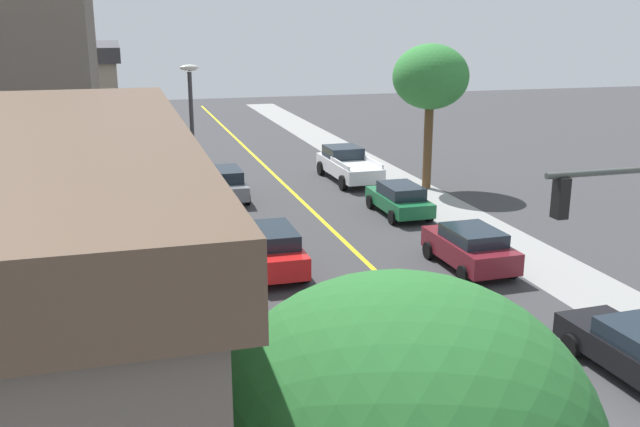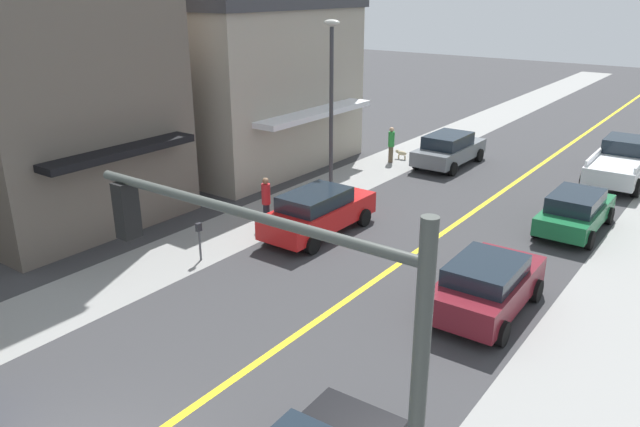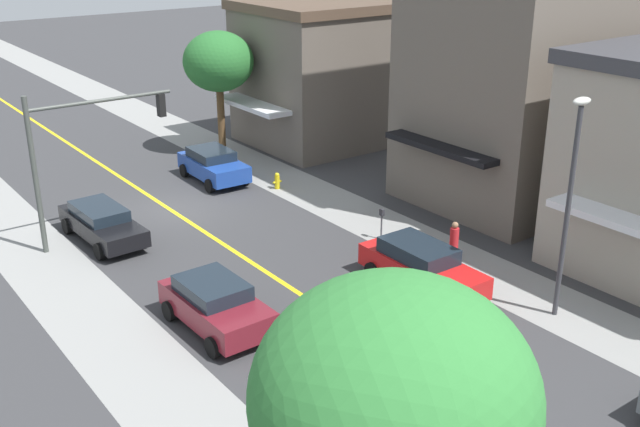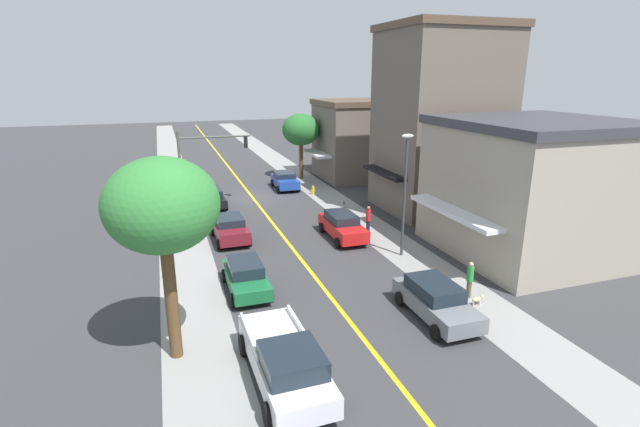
% 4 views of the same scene
% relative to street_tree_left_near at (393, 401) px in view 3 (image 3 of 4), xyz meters
% --- Properties ---
extents(ground_plane, '(140.00, 140.00, 0.00)m').
position_rel_street_tree_left_near_xyz_m(ground_plane, '(-7.08, -21.90, -5.78)').
color(ground_plane, '#38383A').
extents(sidewalk_left, '(2.94, 126.00, 0.01)m').
position_rel_street_tree_left_near_xyz_m(sidewalk_left, '(-13.25, -21.90, -5.78)').
color(sidewalk_left, gray).
rests_on(sidewalk_left, ground).
extents(sidewalk_right, '(2.94, 126.00, 0.01)m').
position_rel_street_tree_left_near_xyz_m(sidewalk_right, '(-0.91, -21.90, -5.78)').
color(sidewalk_right, gray).
rests_on(sidewalk_right, ground).
extents(road_centerline_stripe, '(0.20, 126.00, 0.00)m').
position_rel_street_tree_left_near_xyz_m(road_centerline_stripe, '(-7.08, -21.90, -5.78)').
color(road_centerline_stripe, yellow).
rests_on(road_centerline_stripe, ground).
extents(corner_shop_building, '(11.52, 7.41, 7.67)m').
position_rel_street_tree_left_near_xyz_m(corner_shop_building, '(-20.00, -26.89, -1.93)').
color(corner_shop_building, '#665B51').
rests_on(corner_shop_building, ground).
extents(tan_rowhouse, '(9.18, 7.61, 13.57)m').
position_rel_street_tree_left_near_xyz_m(tan_rowhouse, '(-20.01, -14.44, 1.02)').
color(tan_rowhouse, '#665B51').
rests_on(tan_rowhouse, ground).
extents(street_tree_left_near, '(3.91, 3.91, 7.51)m').
position_rel_street_tree_left_near_xyz_m(street_tree_left_near, '(0.00, 0.00, 0.00)').
color(street_tree_left_near, brown).
rests_on(street_tree_left_near, ground).
extents(street_tree_right_corner, '(3.65, 3.65, 6.42)m').
position_rel_street_tree_left_near_xyz_m(street_tree_right_corner, '(-13.20, -28.23, -0.95)').
color(street_tree_right_corner, brown).
rests_on(street_tree_right_corner, ground).
extents(fire_hydrant, '(0.44, 0.24, 0.78)m').
position_rel_street_tree_left_near_xyz_m(fire_hydrant, '(-12.30, -21.56, -5.39)').
color(fire_hydrant, yellow).
rests_on(fire_hydrant, ground).
extents(parking_meter, '(0.12, 0.18, 1.26)m').
position_rel_street_tree_left_near_xyz_m(parking_meter, '(-12.31, -14.20, -4.94)').
color(parking_meter, '#4C4C51').
rests_on(parking_meter, ground).
extents(traffic_light_mast, '(5.63, 0.32, 5.96)m').
position_rel_street_tree_left_near_xyz_m(traffic_light_mast, '(-3.16, -20.83, -1.77)').
color(traffic_light_mast, '#474C47').
rests_on(traffic_light_mast, ground).
extents(street_lamp, '(0.70, 0.36, 7.01)m').
position_rel_street_tree_left_near_xyz_m(street_lamp, '(-12.80, -6.35, -1.49)').
color(street_lamp, '#38383D').
rests_on(street_lamp, ground).
extents(red_sedan_left_curb, '(2.01, 4.70, 1.60)m').
position_rel_street_tree_left_near_xyz_m(red_sedan_left_curb, '(-10.62, -10.21, -4.95)').
color(red_sedan_left_curb, red).
rests_on(red_sedan_left_curb, ground).
extents(black_sedan_right_curb, '(2.07, 4.81, 1.38)m').
position_rel_street_tree_left_near_xyz_m(black_sedan_right_curb, '(-3.52, -20.61, -5.04)').
color(black_sedan_right_curb, black).
rests_on(black_sedan_right_curb, ground).
extents(maroon_sedan_right_curb, '(2.14, 4.14, 1.53)m').
position_rel_street_tree_left_near_xyz_m(maroon_sedan_right_curb, '(-3.75, -12.03, -4.97)').
color(maroon_sedan_right_curb, maroon).
rests_on(maroon_sedan_right_curb, ground).
extents(blue_sedan_left_curb, '(2.19, 4.20, 1.52)m').
position_rel_street_tree_left_near_xyz_m(blue_sedan_left_curb, '(-10.50, -24.34, -4.97)').
color(blue_sedan_left_curb, '#1E429E').
rests_on(blue_sedan_left_curb, ground).
extents(pedestrian_red_shirt, '(0.32, 0.32, 1.81)m').
position_rel_street_tree_left_near_xyz_m(pedestrian_red_shirt, '(-12.62, -10.66, -4.81)').
color(pedestrian_red_shirt, black).
rests_on(pedestrian_red_shirt, ground).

